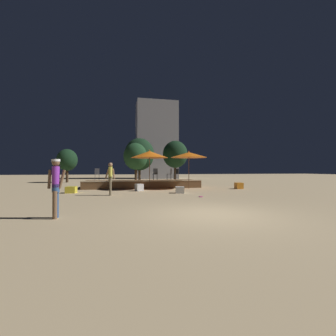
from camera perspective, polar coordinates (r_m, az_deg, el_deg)
name	(u,v)px	position (r m, az deg, el deg)	size (l,w,h in m)	color
ground_plane	(212,214)	(7.59, 11.04, -11.42)	(120.00, 120.00, 0.00)	tan
wooden_deck	(142,184)	(18.44, -6.53, -4.03)	(9.07, 2.95, 0.63)	brown
patio_umbrella_0	(150,154)	(16.75, -4.70, 3.46)	(2.77, 2.77, 2.91)	brown
patio_umbrella_1	(189,155)	(17.29, 5.31, 3.34)	(2.77, 2.77, 2.86)	brown
cube_seat_0	(180,190)	(13.91, 3.02, -5.57)	(0.64, 0.64, 0.39)	white
cube_seat_1	(139,187)	(15.40, -7.33, -4.91)	(0.60, 0.60, 0.48)	white
cube_seat_2	(71,190)	(15.17, -23.39, -5.10)	(0.64, 0.64, 0.40)	yellow
cube_seat_3	(239,186)	(17.75, 17.55, -4.31)	(0.53, 0.53, 0.46)	orange
person_0	(56,184)	(7.49, -26.62, -3.75)	(0.51, 0.30, 1.77)	brown
person_1	(110,177)	(13.00, -14.42, -2.25)	(0.56, 0.31, 1.84)	#72664C
bistro_chair_0	(97,173)	(18.35, -17.57, -1.23)	(0.40, 0.41, 0.90)	#47474C
bistro_chair_1	(170,173)	(18.16, 0.54, -1.25)	(0.45, 0.45, 0.90)	#2D3338
bistro_chair_2	(155,173)	(17.69, -3.23, -1.28)	(0.40, 0.40, 0.90)	#2D3338
bistro_chair_3	(177,173)	(19.02, 2.22, -1.21)	(0.46, 0.46, 0.90)	#2D3338
frisbee_disc	(201,197)	(12.07, 8.32, -7.21)	(0.22, 0.22, 0.03)	#E54C99
background_tree_0	(139,154)	(26.72, -7.26, 3.45)	(3.47, 3.47, 5.15)	#3D2B1C
background_tree_1	(175,154)	(27.75, 1.83, 3.47)	(3.05, 3.05, 5.01)	#3D2B1C
background_tree_2	(67,160)	(27.69, -24.25, 1.85)	(2.23, 2.23, 3.76)	#3D2B1C
background_tree_3	(136,156)	(25.76, -8.16, 2.94)	(2.79, 2.79, 4.49)	#3D2B1C
distant_building	(156,141)	(37.19, -2.98, 6.94)	(6.49, 4.42, 12.39)	gray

